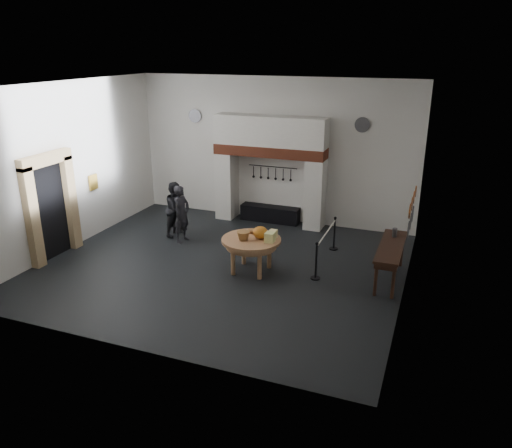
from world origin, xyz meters
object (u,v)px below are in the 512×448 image
at_px(iron_range, 270,214).
at_px(visitor_near, 182,214).
at_px(work_table, 251,240).
at_px(barrier_post_near, 316,262).
at_px(side_table, 391,246).
at_px(barrier_post_far, 334,234).
at_px(visitor_far, 176,209).

bearing_deg(iron_range, visitor_near, -124.91).
distance_m(iron_range, work_table, 3.88).
bearing_deg(visitor_near, barrier_post_near, -95.84).
bearing_deg(visitor_near, side_table, -86.47).
bearing_deg(iron_range, side_table, -36.36).
bearing_deg(side_table, barrier_post_near, -160.79).
relative_size(iron_range, barrier_post_near, 2.11).
relative_size(visitor_near, side_table, 0.75).
bearing_deg(visitor_near, iron_range, -26.88).
relative_size(side_table, barrier_post_far, 2.44).
xyz_separation_m(iron_range, work_table, (0.82, -3.74, 0.59)).
bearing_deg(barrier_post_far, barrier_post_near, -90.00).
xyz_separation_m(work_table, side_table, (3.28, 0.73, 0.03)).
bearing_deg(side_table, iron_range, 143.64).
relative_size(work_table, visitor_far, 0.90).
xyz_separation_m(work_table, barrier_post_near, (1.62, 0.15, -0.39)).
height_order(iron_range, work_table, work_table).
bearing_deg(work_table, side_table, 12.48).
distance_m(visitor_near, side_table, 5.90).
distance_m(iron_range, visitor_far, 3.12).
bearing_deg(barrier_post_near, work_table, -174.81).
relative_size(iron_range, work_table, 1.29).
height_order(work_table, barrier_post_far, barrier_post_far).
relative_size(visitor_near, barrier_post_far, 1.84).
bearing_deg(barrier_post_far, side_table, -40.55).
relative_size(work_table, barrier_post_far, 1.64).
bearing_deg(visitor_near, visitor_far, 53.04).
xyz_separation_m(iron_range, visitor_far, (-2.18, -2.15, 0.56)).
bearing_deg(iron_range, barrier_post_far, -33.22).
xyz_separation_m(iron_range, barrier_post_far, (2.44, -1.60, 0.20)).
distance_m(side_table, barrier_post_far, 2.23).
bearing_deg(visitor_far, side_table, -93.84).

